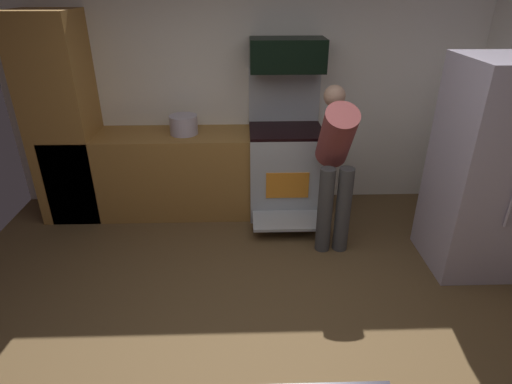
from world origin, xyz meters
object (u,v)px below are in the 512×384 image
at_px(oven_range, 285,167).
at_px(microwave, 287,55).
at_px(refrigerator, 494,170).
at_px(person_cook, 335,159).
at_px(stock_pot, 184,125).

bearing_deg(oven_range, microwave, 90.00).
height_order(oven_range, refrigerator, refrigerator).
height_order(oven_range, microwave, microwave).
xyz_separation_m(person_cook, stock_pot, (-1.45, 0.70, 0.12)).
bearing_deg(microwave, refrigerator, -34.65).
bearing_deg(refrigerator, stock_pot, 158.66).
relative_size(microwave, refrigerator, 0.40).
distance_m(oven_range, microwave, 1.17).
bearing_deg(oven_range, refrigerator, -32.37).
distance_m(microwave, person_cook, 1.18).
relative_size(refrigerator, person_cook, 1.23).
bearing_deg(refrigerator, oven_range, 147.63).
distance_m(refrigerator, stock_pot, 2.91).
xyz_separation_m(oven_range, microwave, (0.00, 0.09, 1.17)).
xyz_separation_m(oven_range, stock_pot, (-1.06, 0.01, 0.49)).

